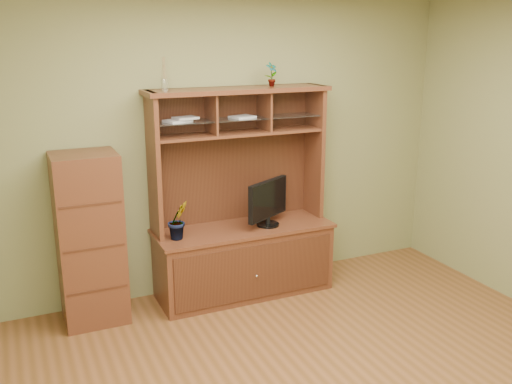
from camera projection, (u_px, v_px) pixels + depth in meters
room at (343, 203)px, 3.51m from camera, size 4.54×4.04×2.74m
media_hutch at (243, 239)px, 5.27m from camera, size 1.66×0.61×1.90m
monitor at (268, 202)px, 5.19m from camera, size 0.49×0.30×0.43m
orchid_plant at (178, 220)px, 4.87m from camera, size 0.22×0.19×0.33m
top_plant at (272, 74)px, 5.07m from camera, size 0.13×0.10×0.21m
reed_diffuser at (164, 78)px, 4.68m from camera, size 0.05×0.05×0.27m
magazines at (202, 119)px, 4.90m from camera, size 0.84×0.22×0.04m
side_cabinet at (90, 239)px, 4.70m from camera, size 0.51×0.47×1.44m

